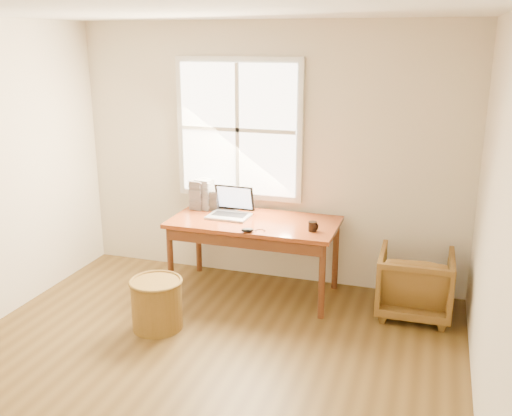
{
  "coord_description": "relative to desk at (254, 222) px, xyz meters",
  "views": [
    {
      "loc": [
        1.61,
        -3.15,
        2.41
      ],
      "look_at": [
        0.06,
        1.65,
        0.92
      ],
      "focal_mm": 40.0,
      "sensor_mm": 36.0,
      "label": 1
    }
  ],
  "objects": [
    {
      "name": "room_shell",
      "position": [
        -0.02,
        -1.64,
        0.59
      ],
      "size": [
        4.04,
        4.54,
        2.64
      ],
      "color": "brown",
      "rests_on": "ground"
    },
    {
      "name": "desk",
      "position": [
        0.0,
        0.0,
        0.0
      ],
      "size": [
        1.6,
        0.8,
        0.04
      ],
      "primitive_type": "cube",
      "color": "brown",
      "rests_on": "room_shell"
    },
    {
      "name": "armchair",
      "position": [
        1.53,
        0.0,
        -0.43
      ],
      "size": [
        0.66,
        0.67,
        0.6
      ],
      "primitive_type": "imported",
      "rotation": [
        0.0,
        0.0,
        3.16
      ],
      "color": "brown",
      "rests_on": "room_shell"
    },
    {
      "name": "wicker_stool",
      "position": [
        -0.58,
        -0.95,
        -0.51
      ],
      "size": [
        0.46,
        0.46,
        0.43
      ],
      "primitive_type": "cylinder",
      "rotation": [
        0.0,
        0.0,
        0.07
      ],
      "color": "brown",
      "rests_on": "room_shell"
    },
    {
      "name": "laptop",
      "position": [
        -0.27,
        0.01,
        0.16
      ],
      "size": [
        0.38,
        0.4,
        0.28
      ],
      "primitive_type": null,
      "rotation": [
        0.0,
        0.0,
        -0.03
      ],
      "color": "#A8AAAF",
      "rests_on": "desk"
    },
    {
      "name": "mouse",
      "position": [
        0.05,
        -0.35,
        0.04
      ],
      "size": [
        0.13,
        0.1,
        0.04
      ],
      "primitive_type": "ellipsoid",
      "rotation": [
        0.0,
        0.0,
        0.34
      ],
      "color": "black",
      "rests_on": "desk"
    },
    {
      "name": "coffee_mug",
      "position": [
        0.6,
        -0.14,
        0.06
      ],
      "size": [
        0.08,
        0.08,
        0.09
      ],
      "primitive_type": "cylinder",
      "rotation": [
        0.0,
        0.0,
        0.09
      ],
      "color": "black",
      "rests_on": "desk"
    },
    {
      "name": "cd_stack_a",
      "position": [
        -0.59,
        0.21,
        0.18
      ],
      "size": [
        0.18,
        0.16,
        0.31
      ],
      "primitive_type": "cube",
      "rotation": [
        0.0,
        0.0,
        -0.17
      ],
      "color": "#B1B6BD",
      "rests_on": "desk"
    },
    {
      "name": "cd_stack_b",
      "position": [
        -0.51,
        0.21,
        0.12
      ],
      "size": [
        0.13,
        0.11,
        0.2
      ],
      "primitive_type": "cube",
      "rotation": [
        0.0,
        0.0,
        -0.01
      ],
      "color": "#28272D",
      "rests_on": "desk"
    },
    {
      "name": "cd_stack_c",
      "position": [
        -0.67,
        0.18,
        0.17
      ],
      "size": [
        0.14,
        0.13,
        0.3
      ],
      "primitive_type": "cube",
      "rotation": [
        0.0,
        0.0,
        -0.1
      ],
      "color": "#A5A5B3",
      "rests_on": "desk"
    },
    {
      "name": "cd_stack_d",
      "position": [
        -0.34,
        0.28,
        0.11
      ],
      "size": [
        0.15,
        0.13,
        0.17
      ],
      "primitive_type": "cube",
      "rotation": [
        0.0,
        0.0,
        -0.09
      ],
      "color": "#A9AEB4",
      "rests_on": "desk"
    }
  ]
}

